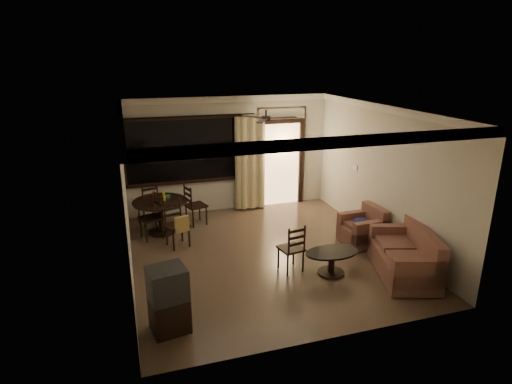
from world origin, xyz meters
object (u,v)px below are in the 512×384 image
object	(u,v)px
dining_table	(160,207)
tv_cabinet	(169,299)
armchair	(364,229)
side_chair	(291,257)
dining_chair_south	(178,232)
sofa	(407,258)
coffee_table	(332,259)
dining_chair_west	(152,225)
dining_chair_north	(149,212)
dining_chair_east	(196,213)

from	to	relation	value
dining_table	tv_cabinet	bearing A→B (deg)	-93.61
dining_table	armchair	bearing A→B (deg)	-24.98
dining_table	side_chair	distance (m)	3.23
dining_table	side_chair	bearing A→B (deg)	-50.17
dining_chair_south	tv_cabinet	world-z (taller)	tv_cabinet
dining_table	sofa	world-z (taller)	dining_table
dining_chair_south	sofa	distance (m)	4.40
dining_table	coffee_table	world-z (taller)	dining_table
dining_chair_west	dining_chair_north	world-z (taller)	same
dining_chair_south	side_chair	bearing A→B (deg)	-59.62
dining_chair_south	side_chair	size ratio (longest dim) A/B	1.05
dining_chair_east	armchair	distance (m)	3.75
dining_chair_south	dining_chair_north	world-z (taller)	same
coffee_table	armchair	bearing A→B (deg)	38.24
dining_table	dining_chair_west	world-z (taller)	dining_table
tv_cabinet	dining_table	bearing A→B (deg)	76.18
dining_chair_north	dining_chair_south	bearing A→B (deg)	91.51
dining_table	side_chair	world-z (taller)	dining_table
dining_chair_south	side_chair	xyz separation A→B (m)	(1.80, -1.65, -0.04)
dining_table	dining_chair_south	xyz separation A→B (m)	(0.25, -0.82, -0.27)
dining_chair_west	dining_chair_south	world-z (taller)	same
dining_chair_south	coffee_table	bearing A→B (deg)	-56.07
tv_cabinet	dining_chair_north	bearing A→B (deg)	79.77
tv_cabinet	side_chair	size ratio (longest dim) A/B	1.07
dining_chair_west	dining_chair_east	xyz separation A→B (m)	(1.01, 0.50, 0.00)
dining_table	coffee_table	xyz separation A→B (m)	(2.70, -2.79, -0.29)
dining_table	coffee_table	size ratio (longest dim) A/B	1.20
tv_cabinet	side_chair	bearing A→B (deg)	16.06
side_chair	armchair	bearing A→B (deg)	-171.22
dining_chair_west	dining_chair_north	xyz separation A→B (m)	(-0.01, 0.84, 0.00)
sofa	armchair	xyz separation A→B (m)	(-0.01, 1.41, -0.02)
dining_chair_north	dining_table	bearing A→B (deg)	93.72
sofa	side_chair	distance (m)	2.03
dining_chair_east	sofa	world-z (taller)	dining_chair_east
dining_chair_east	side_chair	world-z (taller)	dining_chair_east
armchair	dining_chair_east	bearing A→B (deg)	144.17
sofa	dining_chair_east	bearing A→B (deg)	149.57
dining_table	dining_chair_south	world-z (taller)	dining_table
sofa	armchair	distance (m)	1.41
tv_cabinet	coffee_table	world-z (taller)	tv_cabinet
sofa	tv_cabinet	bearing A→B (deg)	-157.48
dining_chair_west	sofa	xyz separation A→B (m)	(4.15, -2.98, 0.06)
dining_table	dining_chair_north	bearing A→B (deg)	110.97
dining_chair_east	dining_chair_north	size ratio (longest dim) A/B	1.00
dining_chair_west	dining_chair_east	bearing A→B (deg)	98.82
dining_chair_east	sofa	size ratio (longest dim) A/B	0.54
dining_chair_south	dining_table	bearing A→B (deg)	89.89
tv_cabinet	side_chair	distance (m)	2.56
dining_chair_east	tv_cabinet	xyz separation A→B (m)	(-1.02, -3.84, 0.20)
dining_chair_north	dining_chair_east	bearing A→B (deg)	144.32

